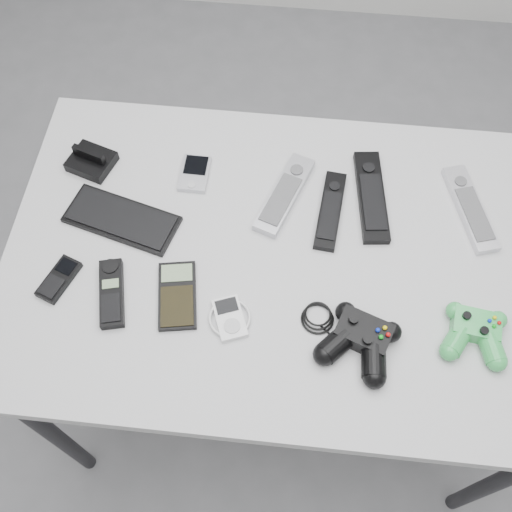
# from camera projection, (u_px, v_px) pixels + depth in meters

# --- Properties ---
(floor) EXTENTS (3.50, 3.50, 0.00)m
(floor) POSITION_uv_depth(u_px,v_px,m) (286.00, 368.00, 1.94)
(floor) COLOR slate
(floor) RESTS_ON ground
(desk) EXTENTS (1.19, 0.76, 0.79)m
(desk) POSITION_uv_depth(u_px,v_px,m) (288.00, 271.00, 1.30)
(desk) COLOR #A9A9AC
(desk) RESTS_ON floor
(pda_keyboard) EXTENTS (0.26, 0.16, 0.01)m
(pda_keyboard) POSITION_uv_depth(u_px,v_px,m) (122.00, 219.00, 1.27)
(pda_keyboard) COLOR black
(pda_keyboard) RESTS_ON desk
(dock_bracket) EXTENTS (0.11, 0.11, 0.05)m
(dock_bracket) POSITION_uv_depth(u_px,v_px,m) (90.00, 158.00, 1.33)
(dock_bracket) COLOR black
(dock_bracket) RESTS_ON desk
(pda) EXTENTS (0.06, 0.10, 0.02)m
(pda) POSITION_uv_depth(u_px,v_px,m) (195.00, 173.00, 1.33)
(pda) COLOR #ABACB2
(pda) RESTS_ON desk
(remote_silver_a) EXTENTS (0.12, 0.22, 0.02)m
(remote_silver_a) POSITION_uv_depth(u_px,v_px,m) (285.00, 194.00, 1.30)
(remote_silver_a) COLOR #ABACB2
(remote_silver_a) RESTS_ON desk
(remote_black_a) EXTENTS (0.06, 0.20, 0.02)m
(remote_black_a) POSITION_uv_depth(u_px,v_px,m) (330.00, 210.00, 1.28)
(remote_black_a) COLOR black
(remote_black_a) RESTS_ON desk
(remote_black_b) EXTENTS (0.08, 0.24, 0.02)m
(remote_black_b) POSITION_uv_depth(u_px,v_px,m) (371.00, 196.00, 1.30)
(remote_black_b) COLOR black
(remote_black_b) RESTS_ON desk
(remote_silver_b) EXTENTS (0.11, 0.22, 0.02)m
(remote_silver_b) POSITION_uv_depth(u_px,v_px,m) (470.00, 208.00, 1.28)
(remote_silver_b) COLOR #BCBBC2
(remote_silver_b) RESTS_ON desk
(mobile_phone) EXTENTS (0.08, 0.11, 0.02)m
(mobile_phone) POSITION_uv_depth(u_px,v_px,m) (59.00, 279.00, 1.20)
(mobile_phone) COLOR black
(mobile_phone) RESTS_ON desk
(cordless_handset) EXTENTS (0.08, 0.15, 0.02)m
(cordless_handset) POSITION_uv_depth(u_px,v_px,m) (112.00, 293.00, 1.18)
(cordless_handset) COLOR black
(cordless_handset) RESTS_ON desk
(calculator) EXTENTS (0.10, 0.16, 0.01)m
(calculator) POSITION_uv_depth(u_px,v_px,m) (177.00, 295.00, 1.19)
(calculator) COLOR black
(calculator) RESTS_ON desk
(mp3_player) EXTENTS (0.11, 0.11, 0.02)m
(mp3_player) POSITION_uv_depth(u_px,v_px,m) (230.00, 318.00, 1.16)
(mp3_player) COLOR silver
(mp3_player) RESTS_ON desk
(controller_black) EXTENTS (0.28, 0.23, 0.05)m
(controller_black) POSITION_uv_depth(u_px,v_px,m) (361.00, 339.00, 1.12)
(controller_black) COLOR black
(controller_black) RESTS_ON desk
(controller_green) EXTENTS (0.14, 0.15, 0.04)m
(controller_green) POSITION_uv_depth(u_px,v_px,m) (476.00, 331.00, 1.13)
(controller_green) COLOR green
(controller_green) RESTS_ON desk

